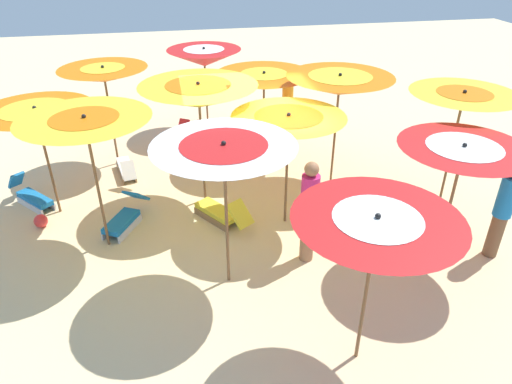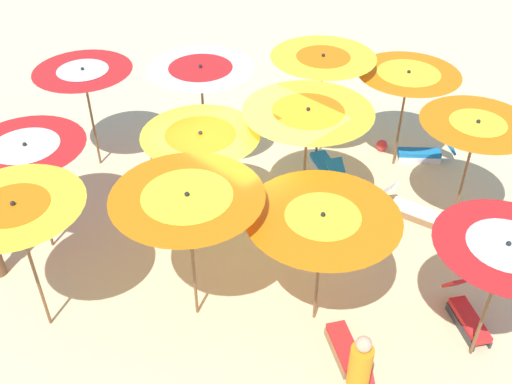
{
  "view_description": "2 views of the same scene",
  "coord_description": "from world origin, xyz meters",
  "px_view_note": "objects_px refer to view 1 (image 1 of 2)",
  "views": [
    {
      "loc": [
        -1.48,
        -7.93,
        5.11
      ],
      "look_at": [
        -0.17,
        -1.22,
        1.11
      ],
      "focal_mm": 32.53,
      "sensor_mm": 36.0,
      "label": 1
    },
    {
      "loc": [
        5.91,
        6.12,
        7.51
      ],
      "look_at": [
        0.09,
        0.32,
        1.18
      ],
      "focal_mm": 41.69,
      "sensor_mm": 36.0,
      "label": 2
    }
  ],
  "objects_px": {
    "beach_umbrella_8": "(376,230)",
    "beach_umbrella_10": "(86,128)",
    "beachgoer_1": "(309,210)",
    "lounger_3": "(267,136)",
    "beach_umbrella_7": "(104,75)",
    "beachgoer_0": "(288,102)",
    "beach_umbrella_5": "(288,126)",
    "beach_umbrella_1": "(339,85)",
    "beach_umbrella_3": "(204,57)",
    "beach_umbrella_9": "(224,157)",
    "lounger_1": "(221,212)",
    "beach_umbrella_6": "(199,96)",
    "beach_ball": "(41,221)",
    "beach_umbrella_0": "(463,101)",
    "lounger_2": "(125,217)",
    "beachgoer_2": "(503,210)",
    "lounger_4": "(193,128)",
    "lounger_0": "(32,196)",
    "lounger_5": "(126,169)",
    "beach_umbrella_2": "(264,81)",
    "beach_umbrella_4": "(462,156)",
    "beach_umbrella_11": "(37,119)"
  },
  "relations": [
    {
      "from": "lounger_1",
      "to": "beach_umbrella_9",
      "type": "bearing_deg",
      "value": 142.74
    },
    {
      "from": "beach_umbrella_9",
      "to": "beachgoer_1",
      "type": "height_order",
      "value": "beach_umbrella_9"
    },
    {
      "from": "beach_umbrella_1",
      "to": "beachgoer_0",
      "type": "xyz_separation_m",
      "value": [
        -0.29,
        2.95,
        -1.36
      ]
    },
    {
      "from": "beach_umbrella_4",
      "to": "beachgoer_1",
      "type": "bearing_deg",
      "value": 166.42
    },
    {
      "from": "beach_umbrella_7",
      "to": "lounger_2",
      "type": "bearing_deg",
      "value": -83.82
    },
    {
      "from": "beach_umbrella_9",
      "to": "beachgoer_1",
      "type": "relative_size",
      "value": 1.33
    },
    {
      "from": "beachgoer_1",
      "to": "beach_umbrella_7",
      "type": "bearing_deg",
      "value": 47.31
    },
    {
      "from": "beach_umbrella_10",
      "to": "lounger_5",
      "type": "relative_size",
      "value": 1.91
    },
    {
      "from": "beach_umbrella_2",
      "to": "beach_umbrella_8",
      "type": "height_order",
      "value": "beach_umbrella_8"
    },
    {
      "from": "beach_umbrella_5",
      "to": "beach_ball",
      "type": "height_order",
      "value": "beach_umbrella_5"
    },
    {
      "from": "lounger_4",
      "to": "beach_ball",
      "type": "xyz_separation_m",
      "value": [
        -3.22,
        -3.91,
        -0.07
      ]
    },
    {
      "from": "beach_umbrella_7",
      "to": "beach_umbrella_10",
      "type": "distance_m",
      "value": 3.37
    },
    {
      "from": "beach_ball",
      "to": "beach_umbrella_1",
      "type": "bearing_deg",
      "value": 6.37
    },
    {
      "from": "beachgoer_1",
      "to": "lounger_3",
      "type": "bearing_deg",
      "value": 5.24
    },
    {
      "from": "beach_umbrella_8",
      "to": "lounger_5",
      "type": "distance_m",
      "value": 7.01
    },
    {
      "from": "lounger_0",
      "to": "lounger_5",
      "type": "bearing_deg",
      "value": 74.13
    },
    {
      "from": "beach_umbrella_8",
      "to": "beachgoer_0",
      "type": "relative_size",
      "value": 1.38
    },
    {
      "from": "beach_umbrella_2",
      "to": "beach_umbrella_10",
      "type": "bearing_deg",
      "value": -140.03
    },
    {
      "from": "beach_umbrella_0",
      "to": "beach_umbrella_5",
      "type": "distance_m",
      "value": 3.26
    },
    {
      "from": "lounger_1",
      "to": "beachgoer_0",
      "type": "height_order",
      "value": "beachgoer_0"
    },
    {
      "from": "beach_umbrella_7",
      "to": "beachgoer_2",
      "type": "relative_size",
      "value": 1.35
    },
    {
      "from": "lounger_0",
      "to": "lounger_1",
      "type": "bearing_deg",
      "value": 27.66
    },
    {
      "from": "beachgoer_2",
      "to": "beach_ball",
      "type": "bearing_deg",
      "value": -45.29
    },
    {
      "from": "beach_umbrella_1",
      "to": "beach_umbrella_6",
      "type": "xyz_separation_m",
      "value": [
        -2.89,
        -0.28,
        0.05
      ]
    },
    {
      "from": "lounger_1",
      "to": "lounger_3",
      "type": "distance_m",
      "value": 3.87
    },
    {
      "from": "beach_umbrella_8",
      "to": "beach_ball",
      "type": "xyz_separation_m",
      "value": [
        -4.82,
        4.1,
        -1.95
      ]
    },
    {
      "from": "beach_umbrella_1",
      "to": "beach_ball",
      "type": "xyz_separation_m",
      "value": [
        -6.1,
        -0.68,
        -2.1
      ]
    },
    {
      "from": "beach_umbrella_4",
      "to": "beach_umbrella_7",
      "type": "xyz_separation_m",
      "value": [
        -5.65,
        4.99,
        0.15
      ]
    },
    {
      "from": "beachgoer_0",
      "to": "beach_umbrella_5",
      "type": "bearing_deg",
      "value": 57.42
    },
    {
      "from": "beach_umbrella_1",
      "to": "beach_umbrella_3",
      "type": "bearing_deg",
      "value": 124.03
    },
    {
      "from": "beach_umbrella_2",
      "to": "lounger_2",
      "type": "bearing_deg",
      "value": -143.25
    },
    {
      "from": "beach_umbrella_9",
      "to": "lounger_1",
      "type": "relative_size",
      "value": 1.86
    },
    {
      "from": "beach_umbrella_9",
      "to": "lounger_2",
      "type": "xyz_separation_m",
      "value": [
        -1.74,
        1.92,
        -2.04
      ]
    },
    {
      "from": "beach_umbrella_5",
      "to": "lounger_2",
      "type": "height_order",
      "value": "beach_umbrella_5"
    },
    {
      "from": "beach_umbrella_3",
      "to": "lounger_3",
      "type": "xyz_separation_m",
      "value": [
        1.44,
        -1.28,
        -1.82
      ]
    },
    {
      "from": "beach_umbrella_9",
      "to": "lounger_3",
      "type": "relative_size",
      "value": 2.05
    },
    {
      "from": "beach_umbrella_8",
      "to": "beach_umbrella_10",
      "type": "height_order",
      "value": "beach_umbrella_10"
    },
    {
      "from": "beach_umbrella_5",
      "to": "lounger_3",
      "type": "relative_size",
      "value": 1.85
    },
    {
      "from": "beach_umbrella_9",
      "to": "beach_umbrella_2",
      "type": "bearing_deg",
      "value": 71.01
    },
    {
      "from": "beach_umbrella_6",
      "to": "beach_umbrella_9",
      "type": "distance_m",
      "value": 2.63
    },
    {
      "from": "beach_umbrella_7",
      "to": "beach_umbrella_10",
      "type": "bearing_deg",
      "value": -89.55
    },
    {
      "from": "beach_umbrella_0",
      "to": "lounger_2",
      "type": "distance_m",
      "value": 6.67
    },
    {
      "from": "lounger_1",
      "to": "beach_ball",
      "type": "relative_size",
      "value": 5.2
    },
    {
      "from": "beach_umbrella_7",
      "to": "beach_umbrella_0",
      "type": "bearing_deg",
      "value": -26.85
    },
    {
      "from": "beach_umbrella_0",
      "to": "beach_umbrella_1",
      "type": "relative_size",
      "value": 1.01
    },
    {
      "from": "lounger_4",
      "to": "beach_umbrella_6",
      "type": "bearing_deg",
      "value": -147.03
    },
    {
      "from": "beachgoer_2",
      "to": "beach_umbrella_0",
      "type": "bearing_deg",
      "value": -116.24
    },
    {
      "from": "beach_umbrella_5",
      "to": "lounger_4",
      "type": "distance_m",
      "value": 5.16
    },
    {
      "from": "beach_umbrella_10",
      "to": "beach_ball",
      "type": "xyz_separation_m",
      "value": [
        -1.32,
        0.84,
        -2.16
      ]
    },
    {
      "from": "beach_umbrella_6",
      "to": "beach_umbrella_11",
      "type": "relative_size",
      "value": 1.13
    }
  ]
}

